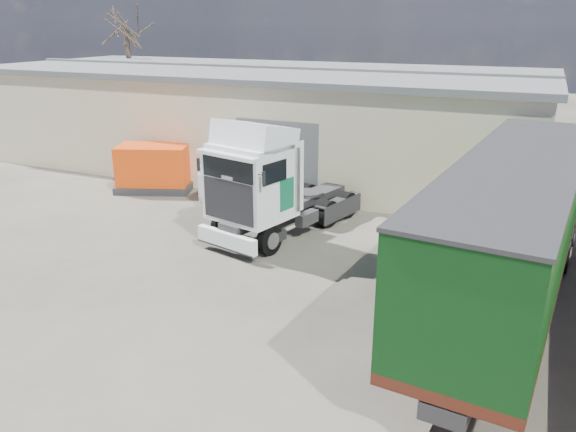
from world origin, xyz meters
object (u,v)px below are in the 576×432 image
at_px(bare_tree, 125,18).
at_px(panel_van, 238,177).
at_px(tractor_unit, 267,188).
at_px(box_trailer, 514,221).
at_px(orange_skip, 155,171).

xyz_separation_m(bare_tree, panel_van, (14.23, -10.39, -6.99)).
relative_size(tractor_unit, box_trailer, 0.53).
distance_m(tractor_unit, panel_van, 5.49).
height_order(box_trailer, panel_van, box_trailer).
bearing_deg(panel_van, box_trailer, -28.91).
xyz_separation_m(bare_tree, tractor_unit, (17.74, -14.49, -6.01)).
distance_m(panel_van, orange_skip, 4.28).
distance_m(box_trailer, panel_van, 13.74).
xyz_separation_m(box_trailer, panel_van, (-12.00, 6.48, -1.73)).
bearing_deg(orange_skip, tractor_unit, -45.43).
bearing_deg(orange_skip, panel_van, -12.81).
height_order(bare_tree, tractor_unit, bare_tree).
distance_m(tractor_unit, orange_skip, 8.54).
bearing_deg(bare_tree, orange_skip, -47.75).
distance_m(bare_tree, tractor_unit, 23.68).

